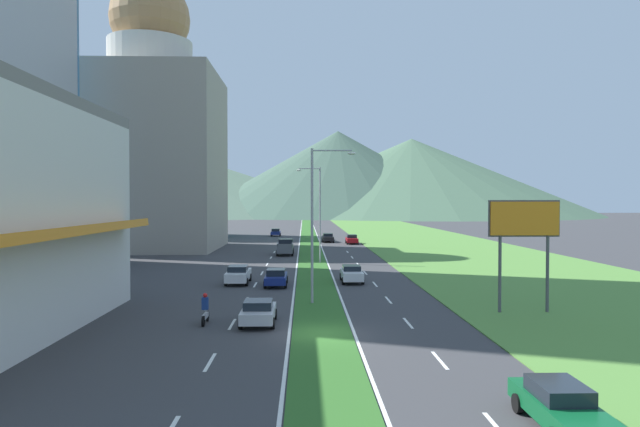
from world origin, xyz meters
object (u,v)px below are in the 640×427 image
car_0 (328,238)px  car_3 (352,239)px  street_lamp_near (316,216)px  car_1 (276,277)px  car_5 (258,312)px  car_4 (561,406)px  car_2 (238,274)px  car_7 (276,232)px  street_lamp_mid (318,209)px  car_6 (352,274)px  motorcycle_rider (205,311)px  billboard_roadside (524,227)px  pickup_truck_0 (285,247)px

car_0 → car_3: bearing=42.3°
street_lamp_near → car_1: (-3.21, 8.22, -5.37)m
car_3 → car_5: 60.74m
street_lamp_near → car_4: size_ratio=2.39×
car_2 → car_7: bearing=0.1°
street_lamp_mid → car_2: size_ratio=2.34×
car_1 → car_6: bearing=-73.7°
street_lamp_mid → car_2: (-7.25, -15.53, -5.39)m
car_5 → motorcycle_rider: size_ratio=2.01×
car_1 → car_2: (-3.33, 1.47, 0.06)m
car_3 → car_7: size_ratio=1.06×
billboard_roadside → car_5: bearing=-170.6°
car_5 → motorcycle_rider: bearing=86.8°
motorcycle_rider → car_5: bearing=-93.2°
car_4 → billboard_roadside: bearing=161.5°
car_3 → car_6: car_3 is taller
car_2 → car_7: 64.79m
street_lamp_near → car_6: 11.91m
pickup_truck_0 → car_5: bearing=179.8°
street_lamp_near → car_6: size_ratio=2.47×
street_lamp_mid → pickup_truck_0: size_ratio=2.03×
car_3 → car_4: bearing=0.1°
car_1 → car_4: car_1 is taller
street_lamp_near → car_5: bearing=-118.9°
car_2 → street_lamp_mid: bearing=-25.0°
billboard_roadside → motorcycle_rider: (-19.64, -2.58, -4.75)m
street_lamp_near → billboard_roadside: street_lamp_near is taller
motorcycle_rider → car_3: bearing=-12.9°
billboard_roadside → car_5: 17.46m
car_3 → pickup_truck_0: size_ratio=0.82×
billboard_roadside → motorcycle_rider: size_ratio=3.59×
car_0 → car_6: (0.05, -47.57, -0.01)m
car_3 → car_4: 74.83m
car_4 → pickup_truck_0: size_ratio=0.83×
car_6 → car_2: bearing=-87.5°
car_3 → car_6: bearing=-4.9°
car_1 → pickup_truck_0: pickup_truck_0 is taller
car_3 → pickup_truck_0: (-10.38, -18.26, 0.21)m
car_7 → car_6: bearing=-171.2°
car_1 → car_2: 3.64m
car_0 → car_4: car_0 is taller
street_lamp_near → car_0: 58.02m
car_4 → street_lamp_mid: bearing=-172.1°
car_0 → car_6: 47.57m
car_5 → car_6: 17.78m
car_2 → pickup_truck_0: (3.21, 25.55, 0.19)m
car_2 → car_7: size_ratio=1.13×
car_4 → car_5: 18.40m
car_0 → car_6: car_0 is taller
car_1 → motorcycle_rider: bearing=166.8°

